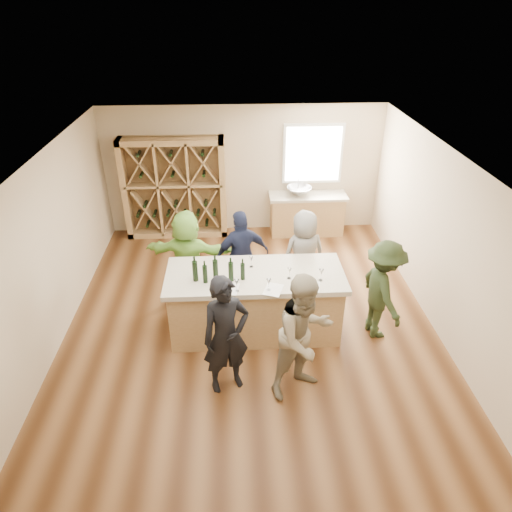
{
  "coord_description": "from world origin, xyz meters",
  "views": [
    {
      "loc": [
        -0.23,
        -6.04,
        4.8
      ],
      "look_at": [
        0.1,
        0.2,
        1.15
      ],
      "focal_mm": 32.0,
      "sensor_mm": 36.0,
      "label": 1
    }
  ],
  "objects_px": {
    "wine_bottle_b": "(205,274)",
    "person_near_left": "(226,336)",
    "wine_rack": "(175,188)",
    "tasting_counter_base": "(255,304)",
    "person_server": "(382,290)",
    "wine_bottle_d": "(231,272)",
    "person_far_mid": "(242,256)",
    "wine_bottle_e": "(243,271)",
    "person_far_right": "(304,254)",
    "person_far_left": "(188,256)",
    "sink": "(299,191)",
    "wine_bottle_a": "(195,271)",
    "person_near_right": "(304,336)",
    "wine_bottle_c": "(215,270)"
  },
  "relations": [
    {
      "from": "wine_bottle_b",
      "to": "person_near_left",
      "type": "distance_m",
      "value": 1.08
    },
    {
      "from": "wine_rack",
      "to": "tasting_counter_base",
      "type": "bearing_deg",
      "value": -65.75
    },
    {
      "from": "wine_rack",
      "to": "person_server",
      "type": "xyz_separation_m",
      "value": [
        3.51,
        -3.65,
        -0.27
      ]
    },
    {
      "from": "person_server",
      "to": "person_near_left",
      "type": "bearing_deg",
      "value": 103.8
    },
    {
      "from": "wine_bottle_d",
      "to": "person_near_left",
      "type": "distance_m",
      "value": 1.07
    },
    {
      "from": "tasting_counter_base",
      "to": "person_far_mid",
      "type": "distance_m",
      "value": 1.03
    },
    {
      "from": "wine_bottle_d",
      "to": "person_near_left",
      "type": "height_order",
      "value": "person_near_left"
    },
    {
      "from": "wine_bottle_d",
      "to": "wine_bottle_e",
      "type": "bearing_deg",
      "value": 10.23
    },
    {
      "from": "wine_rack",
      "to": "wine_bottle_e",
      "type": "distance_m",
      "value": 3.88
    },
    {
      "from": "person_far_right",
      "to": "person_far_mid",
      "type": "bearing_deg",
      "value": -13.08
    },
    {
      "from": "wine_bottle_d",
      "to": "person_far_left",
      "type": "xyz_separation_m",
      "value": [
        -0.74,
        1.17,
        -0.4
      ]
    },
    {
      "from": "sink",
      "to": "person_far_left",
      "type": "distance_m",
      "value": 3.3
    },
    {
      "from": "tasting_counter_base",
      "to": "wine_bottle_e",
      "type": "xyz_separation_m",
      "value": [
        -0.19,
        -0.15,
        0.71
      ]
    },
    {
      "from": "wine_bottle_b",
      "to": "wine_bottle_a",
      "type": "bearing_deg",
      "value": 157.47
    },
    {
      "from": "person_far_left",
      "to": "person_near_right",
      "type": "bearing_deg",
      "value": 135.24
    },
    {
      "from": "person_near_left",
      "to": "person_near_right",
      "type": "height_order",
      "value": "person_near_right"
    },
    {
      "from": "wine_bottle_c",
      "to": "person_far_left",
      "type": "xyz_separation_m",
      "value": [
        -0.52,
        1.11,
        -0.4
      ]
    },
    {
      "from": "wine_rack",
      "to": "person_far_mid",
      "type": "bearing_deg",
      "value": -61.23
    },
    {
      "from": "wine_bottle_b",
      "to": "person_far_mid",
      "type": "height_order",
      "value": "person_far_mid"
    },
    {
      "from": "sink",
      "to": "wine_bottle_e",
      "type": "xyz_separation_m",
      "value": [
        -1.33,
        -3.55,
        0.2
      ]
    },
    {
      "from": "sink",
      "to": "wine_bottle_d",
      "type": "xyz_separation_m",
      "value": [
        -1.5,
        -3.58,
        0.22
      ]
    },
    {
      "from": "wine_bottle_d",
      "to": "person_near_right",
      "type": "bearing_deg",
      "value": -49.84
    },
    {
      "from": "wine_rack",
      "to": "person_far_mid",
      "type": "xyz_separation_m",
      "value": [
        1.38,
        -2.52,
        -0.26
      ]
    },
    {
      "from": "wine_bottle_a",
      "to": "wine_bottle_e",
      "type": "distance_m",
      "value": 0.7
    },
    {
      "from": "tasting_counter_base",
      "to": "person_server",
      "type": "distance_m",
      "value": 1.98
    },
    {
      "from": "sink",
      "to": "wine_bottle_a",
      "type": "relative_size",
      "value": 1.68
    },
    {
      "from": "person_far_right",
      "to": "wine_bottle_c",
      "type": "bearing_deg",
      "value": 21.35
    },
    {
      "from": "wine_bottle_c",
      "to": "person_server",
      "type": "relative_size",
      "value": 0.19
    },
    {
      "from": "wine_bottle_b",
      "to": "sink",
      "type": "bearing_deg",
      "value": 62.52
    },
    {
      "from": "wine_bottle_e",
      "to": "person_near_left",
      "type": "xyz_separation_m",
      "value": [
        -0.25,
        -1.04,
        -0.33
      ]
    },
    {
      "from": "wine_bottle_b",
      "to": "person_server",
      "type": "relative_size",
      "value": 0.17
    },
    {
      "from": "wine_bottle_e",
      "to": "person_far_mid",
      "type": "distance_m",
      "value": 1.16
    },
    {
      "from": "wine_bottle_c",
      "to": "person_server",
      "type": "distance_m",
      "value": 2.57
    },
    {
      "from": "wine_rack",
      "to": "wine_bottle_a",
      "type": "distance_m",
      "value": 3.68
    },
    {
      "from": "wine_rack",
      "to": "person_near_left",
      "type": "height_order",
      "value": "wine_rack"
    },
    {
      "from": "wine_bottle_e",
      "to": "person_near_right",
      "type": "relative_size",
      "value": 0.15
    },
    {
      "from": "wine_rack",
      "to": "wine_bottle_b",
      "type": "height_order",
      "value": "wine_rack"
    },
    {
      "from": "wine_bottle_e",
      "to": "wine_bottle_b",
      "type": "bearing_deg",
      "value": -174.16
    },
    {
      "from": "wine_rack",
      "to": "wine_bottle_e",
      "type": "relative_size",
      "value": 8.21
    },
    {
      "from": "wine_bottle_b",
      "to": "person_near_left",
      "type": "bearing_deg",
      "value": -73.18
    },
    {
      "from": "wine_bottle_c",
      "to": "person_far_right",
      "type": "bearing_deg",
      "value": 36.81
    },
    {
      "from": "wine_bottle_a",
      "to": "person_far_left",
      "type": "relative_size",
      "value": 0.19
    },
    {
      "from": "person_near_right",
      "to": "person_server",
      "type": "relative_size",
      "value": 1.11
    },
    {
      "from": "person_far_mid",
      "to": "person_far_left",
      "type": "relative_size",
      "value": 1.0
    },
    {
      "from": "wine_rack",
      "to": "person_far_right",
      "type": "distance_m",
      "value": 3.51
    },
    {
      "from": "wine_bottle_c",
      "to": "person_far_right",
      "type": "distance_m",
      "value": 1.91
    },
    {
      "from": "wine_bottle_d",
      "to": "wine_bottle_e",
      "type": "height_order",
      "value": "wine_bottle_d"
    },
    {
      "from": "tasting_counter_base",
      "to": "wine_bottle_b",
      "type": "xyz_separation_m",
      "value": [
        -0.74,
        -0.2,
        0.72
      ]
    },
    {
      "from": "wine_bottle_a",
      "to": "person_near_right",
      "type": "xyz_separation_m",
      "value": [
        1.46,
        -1.15,
        -0.33
      ]
    },
    {
      "from": "wine_bottle_e",
      "to": "tasting_counter_base",
      "type": "bearing_deg",
      "value": 37.21
    }
  ]
}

